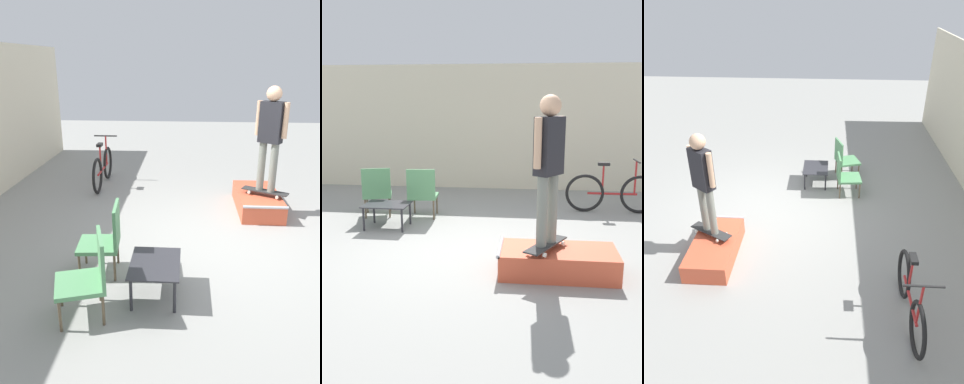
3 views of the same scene
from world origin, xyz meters
TOP-DOWN VIEW (x-y plane):
  - ground_plane at (0.00, 0.00)m, footprint 24.00×24.00m
  - skate_ramp_box at (1.43, -0.70)m, footprint 1.51×0.75m
  - skateboard_on_ramp at (1.28, -0.79)m, footprint 0.57×0.82m
  - person_skater at (1.28, -0.79)m, footprint 0.38×0.48m
  - coffee_table at (-1.40, 0.98)m, footprint 0.77×0.58m
  - patio_chair_left at (-1.82, 1.66)m, footprint 0.65×0.65m
  - patio_chair_right at (-0.94, 1.65)m, footprint 0.56×0.56m
  - bicycle at (2.65, 2.48)m, footprint 1.81×0.52m

SIDE VIEW (x-z plane):
  - ground_plane at x=0.00m, z-range 0.00..0.00m
  - skate_ramp_box at x=1.43m, z-range -0.01..0.34m
  - coffee_table at x=-1.40m, z-range 0.16..0.58m
  - bicycle at x=2.65m, z-range -0.13..0.92m
  - skateboard_on_ramp at x=1.28m, z-range 0.38..0.45m
  - patio_chair_left at x=-1.82m, z-range 0.03..0.98m
  - patio_chair_right at x=-0.94m, z-range 0.03..0.98m
  - person_skater at x=1.28m, z-range 0.60..2.43m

